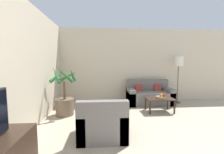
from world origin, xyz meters
TOP-DOWN VIEW (x-y plane):
  - wall_back at (0.00, 6.68)m, footprint 8.49×0.06m
  - potted_palm at (-2.99, 5.24)m, footprint 0.76×0.75m
  - sofa_loveseat at (-0.28, 6.19)m, footprint 1.54×0.77m
  - floor_lamp at (0.78, 6.24)m, footprint 0.32×0.32m
  - coffee_table at (-0.25, 5.33)m, footprint 0.80×0.52m
  - fruit_bowl at (-0.24, 5.29)m, footprint 0.28×0.28m
  - apple_red at (-0.16, 5.25)m, footprint 0.08×0.08m
  - apple_green at (-0.24, 5.29)m, footprint 0.06×0.06m
  - orange_fruit at (-0.19, 5.35)m, footprint 0.08×0.08m
  - armchair at (-1.96, 3.90)m, footprint 0.90×0.79m
  - ottoman at (-1.89, 4.69)m, footprint 0.60×0.47m

SIDE VIEW (x-z plane):
  - ottoman at x=-1.89m, z-range 0.00..0.40m
  - armchair at x=-1.96m, z-range -0.13..0.66m
  - sofa_loveseat at x=-0.28m, z-range -0.13..0.70m
  - coffee_table at x=-0.25m, z-range 0.14..0.54m
  - potted_palm at x=-2.99m, z-range -0.27..1.10m
  - fruit_bowl at x=-0.24m, z-range 0.40..0.46m
  - apple_green at x=-0.24m, z-range 0.46..0.53m
  - orange_fruit at x=-0.19m, z-range 0.46..0.54m
  - apple_red at x=-0.16m, z-range 0.46..0.55m
  - wall_back at x=0.00m, z-range 0.00..2.70m
  - floor_lamp at x=0.78m, z-range 0.58..2.24m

